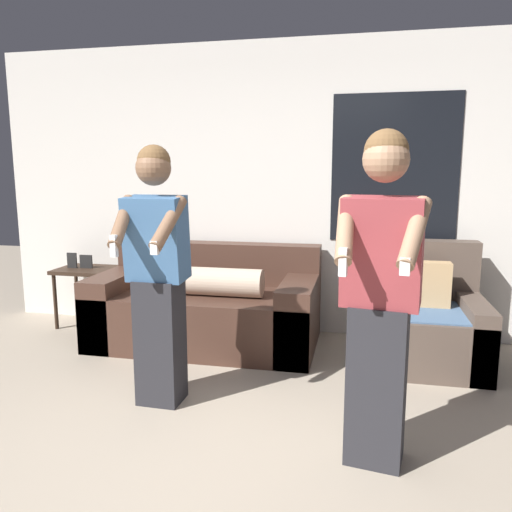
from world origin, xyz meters
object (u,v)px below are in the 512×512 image
Objects in this scene: person_left at (157,274)px; person_right at (380,298)px; armchair at (425,323)px; couch at (207,308)px; side_table at (87,276)px.

person_left is 0.98× the size of person_right.
armchair is 1.73m from person_right.
armchair is 0.56× the size of person_left.
person_right is at bearing -16.70° from person_left.
person_right reaches higher than couch.
armchair is 3.20m from side_table.
side_table is 2.03m from person_left.
person_left is at bearing 163.30° from person_right.
armchair reaches higher than side_table.
couch is at bearing 92.44° from person_left.
couch is 1.15× the size of person_left.
couch is 1.86m from armchair.
person_left is (0.05, -1.19, 0.56)m from couch.
side_table is 0.42× the size of person_right.
armchair is at bearing -1.18° from couch.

